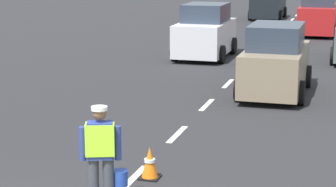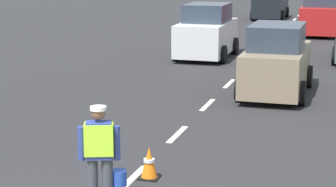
% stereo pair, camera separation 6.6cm
% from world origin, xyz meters
% --- Properties ---
extents(ground_plane, '(96.00, 96.00, 0.00)m').
position_xyz_m(ground_plane, '(0.00, 21.00, 0.00)').
color(ground_plane, '#28282B').
extents(lane_center_line, '(0.14, 46.40, 0.01)m').
position_xyz_m(lane_center_line, '(0.00, 25.20, 0.00)').
color(lane_center_line, silver).
rests_on(lane_center_line, ground).
extents(road_worker, '(0.70, 0.53, 1.67)m').
position_xyz_m(road_worker, '(-0.04, 1.34, 0.93)').
color(road_worker, '#383D4C').
rests_on(road_worker, ground).
extents(traffic_cone_near, '(0.36, 0.36, 0.60)m').
position_xyz_m(traffic_cone_near, '(0.28, 2.80, 0.29)').
color(traffic_cone_near, black).
rests_on(traffic_cone_near, ground).
extents(car_outgoing_far, '(2.02, 4.13, 2.17)m').
position_xyz_m(car_outgoing_far, '(1.95, 25.25, 1.01)').
color(car_outgoing_far, red).
rests_on(car_outgoing_far, ground).
extents(car_outgoing_ahead, '(1.89, 3.98, 2.06)m').
position_xyz_m(car_outgoing_ahead, '(1.59, 10.61, 0.95)').
color(car_outgoing_ahead, gray).
rests_on(car_outgoing_ahead, ground).
extents(car_oncoming_second, '(2.04, 3.83, 2.11)m').
position_xyz_m(car_oncoming_second, '(-1.90, 16.62, 0.98)').
color(car_oncoming_second, silver).
rests_on(car_oncoming_second, ground).
extents(car_oncoming_third, '(2.05, 4.19, 2.04)m').
position_xyz_m(car_oncoming_third, '(-1.55, 32.77, 0.95)').
color(car_oncoming_third, black).
rests_on(car_oncoming_third, ground).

